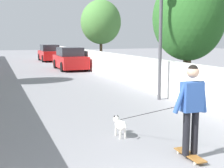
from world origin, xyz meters
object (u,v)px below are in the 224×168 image
Objects in this scene: tree_right_far at (189,18)px; dog at (120,125)px; skateboard at (190,155)px; person_skateboarder at (192,103)px; lamp_post at (161,20)px; car_near at (70,59)px; tree_right_distant at (101,22)px; car_far at (50,53)px.

tree_right_far is 2.33× the size of dog.
dog is at bearing 23.48° from skateboard.
dog is at bearing 23.48° from person_skateboarder.
dog is (-3.43, 2.91, -2.54)m from lamp_post.
car_near is at bearing -5.48° from person_skateboarder.
car_far is at bearing 17.75° from tree_right_distant.
tree_right_distant is 18.05m from skateboard.
car_near is (16.60, -1.59, -0.34)m from person_skateboarder.
skateboard is 0.99m from person_skateboarder.
person_skateboarder is at bearing 166.67° from tree_right_distant.
car_near is at bearing 2.98° from lamp_post.
tree_right_distant is (11.50, -0.30, 0.37)m from tree_right_far.
tree_right_far reaches higher than skateboard.
lamp_post is 1.01× the size of car_near.
tree_right_far is 19.57m from car_far.
lamp_post is 6.18m from skateboard.
person_skateboarder reaches higher than car_far.
car_far is (8.48, -0.00, -0.00)m from car_near.
car_near and car_far have the same top height.
tree_right_far is at bearing -33.34° from skateboard.
person_skateboarder is at bearing -156.52° from dog.
dog is (1.66, 0.72, -0.78)m from person_skateboarder.
person_skateboarder is (-5.08, 2.19, -1.76)m from lamp_post.
tree_right_far is 7.16m from person_skateboarder.
car_far is (25.08, -1.59, -0.34)m from person_skateboarder.
car_far reaches higher than skateboard.
person_skateboarder reaches higher than car_near.
car_near reaches higher than dog.
lamp_post is at bearing 171.14° from tree_right_distant.
tree_right_distant is 6.15× the size of skateboard.
tree_right_distant is 3.68m from car_near.
tree_right_distant reaches higher than person_skateboarder.
skateboard is at bearing -156.52° from dog.
car_far is (19.31, 2.20, -2.24)m from tree_right_far.
tree_right_far is 1.13× the size of lamp_post.
skateboard is 0.20× the size of car_far.
tree_right_far is at bearing -47.69° from dog.
tree_right_distant reaches higher than car_far.
lamp_post is at bearing -23.33° from skateboard.
tree_right_far is at bearing -33.34° from person_skateboarder.
tree_right_distant is 2.96× the size of person_skateboarder.
tree_right_far is 1.15× the size of car_far.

